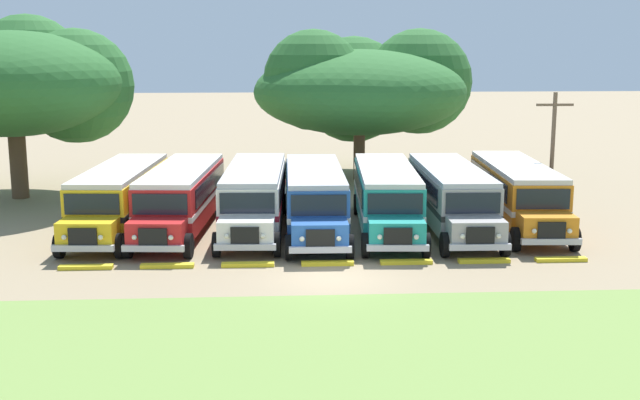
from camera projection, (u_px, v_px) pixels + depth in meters
name	position (u px, v px, depth m)	size (l,w,h in m)	color
ground_plane	(331.00, 277.00, 29.25)	(220.00, 220.00, 0.00)	#937F60
foreground_grass_strip	(350.00, 352.00, 22.15)	(80.00, 10.26, 0.01)	olive
parked_bus_slot_0	(120.00, 196.00, 36.36)	(3.32, 10.94, 2.82)	yellow
parked_bus_slot_1	(181.00, 196.00, 36.34)	(3.44, 10.96, 2.82)	red
parked_bus_slot_2	(255.00, 195.00, 36.54)	(3.11, 10.90, 2.82)	silver
parked_bus_slot_3	(315.00, 196.00, 36.14)	(2.83, 10.86, 2.82)	#23519E
parked_bus_slot_4	(386.00, 195.00, 36.42)	(3.25, 10.92, 2.82)	teal
parked_bus_slot_5	(451.00, 195.00, 36.54)	(2.87, 10.86, 2.82)	#9E9993
parked_bus_slot_6	(517.00, 191.00, 37.40)	(3.19, 10.91, 2.82)	orange
curb_wheelstop_0	(86.00, 267.00, 30.28)	(2.00, 0.36, 0.15)	yellow
curb_wheelstop_1	(167.00, 266.00, 30.46)	(2.00, 0.36, 0.15)	yellow
curb_wheelstop_2	(248.00, 264.00, 30.64)	(2.00, 0.36, 0.15)	yellow
curb_wheelstop_3	(328.00, 263.00, 30.81)	(2.00, 0.36, 0.15)	yellow
curb_wheelstop_4	(406.00, 262.00, 30.99)	(2.00, 0.36, 0.15)	yellow
curb_wheelstop_5	(484.00, 261.00, 31.17)	(2.00, 0.36, 0.15)	yellow
curb_wheelstop_6	(561.00, 259.00, 31.35)	(2.00, 0.36, 0.15)	yellow
broad_shade_tree	(363.00, 88.00, 49.71)	(13.64, 13.65, 9.24)	brown
secondary_tree	(16.00, 82.00, 43.51)	(12.12, 12.52, 9.96)	brown
utility_pole	(552.00, 150.00, 39.15)	(1.80, 0.20, 6.02)	brown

